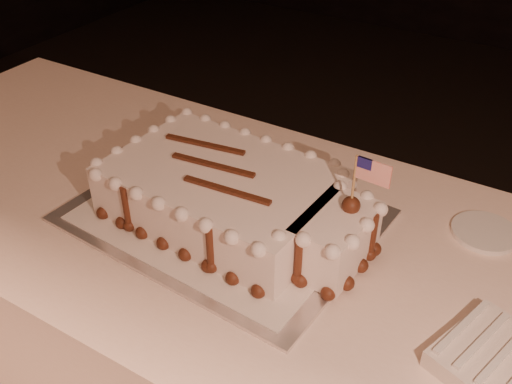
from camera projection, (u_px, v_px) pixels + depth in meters
The scene contains 5 objects.
banquet_table at pixel (293, 366), 1.34m from camera, with size 2.40×0.80×0.75m, color #FDDAC4.
cake_board at pixel (223, 215), 1.20m from camera, with size 0.60×0.45×0.01m, color silver.
doily at pixel (223, 214), 1.19m from camera, with size 0.54×0.41×0.00m, color white.
sheet_cake at pixel (235, 197), 1.15m from camera, with size 0.58×0.36×0.23m.
side_plate at pixel (485, 232), 1.15m from camera, with size 0.13×0.13×0.01m, color silver.
Camera 1 is at (0.37, -0.18, 1.49)m, focal length 40.00 mm.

